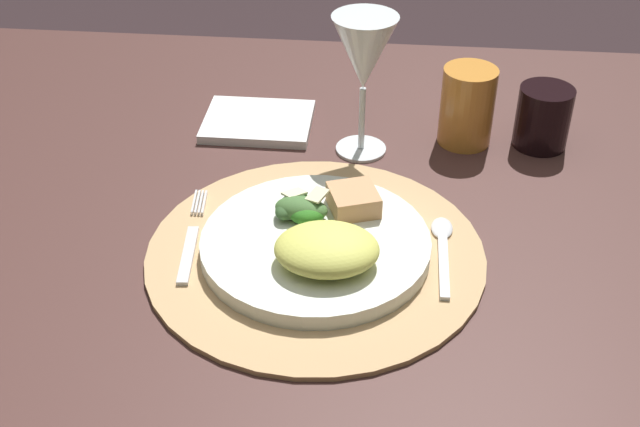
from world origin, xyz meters
name	(u,v)px	position (x,y,z in m)	size (l,w,h in m)	color
dining_table	(307,314)	(0.00, 0.00, 0.59)	(1.43, 0.97, 0.75)	#472A26
placemat	(315,253)	(0.02, -0.07, 0.75)	(0.36, 0.36, 0.01)	tan
dinner_plate	(315,245)	(0.02, -0.07, 0.76)	(0.24, 0.24, 0.02)	silver
pasta_serving	(327,249)	(0.03, -0.11, 0.79)	(0.11, 0.09, 0.04)	#D4D25C
salad_greens	(301,209)	(0.00, -0.04, 0.78)	(0.07, 0.07, 0.03)	#446C35
bread_piece	(353,200)	(0.06, -0.02, 0.79)	(0.05, 0.05, 0.02)	tan
fork	(191,240)	(-0.12, -0.07, 0.76)	(0.03, 0.16, 0.00)	silver
spoon	(443,243)	(0.15, -0.05, 0.76)	(0.02, 0.14, 0.01)	silver
napkin	(258,122)	(-0.09, 0.20, 0.76)	(0.14, 0.11, 0.01)	white
wine_glass	(364,57)	(0.06, 0.15, 0.88)	(0.08, 0.08, 0.18)	silver
amber_tumbler	(467,106)	(0.19, 0.19, 0.80)	(0.07, 0.07, 0.10)	orange
dark_tumbler	(543,117)	(0.28, 0.19, 0.79)	(0.07, 0.07, 0.08)	black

